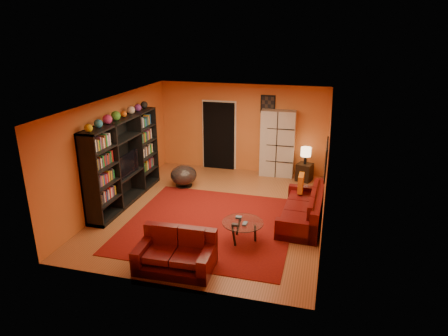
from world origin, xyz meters
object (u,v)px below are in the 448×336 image
(coffee_table, at_px, (243,224))
(bowl_chair, at_px, (184,175))
(storage_cabinet, at_px, (277,143))
(table_lamp, at_px, (306,152))
(entertainment_unit, at_px, (124,161))
(side_table, at_px, (304,172))
(loveseat, at_px, (177,253))
(sofa, at_px, (306,210))
(tv, at_px, (124,164))

(coffee_table, xyz_separation_m, bowl_chair, (-2.19, 2.49, -0.07))
(storage_cabinet, height_order, table_lamp, storage_cabinet)
(storage_cabinet, bearing_deg, coffee_table, -93.89)
(entertainment_unit, xyz_separation_m, side_table, (4.20, 2.56, -0.80))
(entertainment_unit, height_order, storage_cabinet, entertainment_unit)
(loveseat, height_order, storage_cabinet, storage_cabinet)
(loveseat, distance_m, bowl_chair, 3.90)
(sofa, xyz_separation_m, storage_cabinet, (-1.04, 2.82, 0.68))
(tv, xyz_separation_m, table_lamp, (4.15, 2.65, -0.16))
(tv, xyz_separation_m, coffee_table, (3.19, -1.13, -0.62))
(entertainment_unit, relative_size, coffee_table, 3.58)
(bowl_chair, distance_m, table_lamp, 3.45)
(side_table, relative_size, table_lamp, 1.05)
(tv, height_order, table_lamp, tv)
(coffee_table, bearing_deg, table_lamp, 75.67)
(sofa, relative_size, loveseat, 1.51)
(tv, relative_size, storage_cabinet, 0.50)
(storage_cabinet, height_order, bowl_chair, storage_cabinet)
(bowl_chair, bearing_deg, entertainment_unit, -129.29)
(storage_cabinet, distance_m, bowl_chair, 2.86)
(sofa, bearing_deg, bowl_chair, 161.03)
(coffee_table, distance_m, storage_cabinet, 4.06)
(tv, relative_size, loveseat, 0.69)
(loveseat, distance_m, table_lamp, 5.36)
(entertainment_unit, height_order, sofa, entertainment_unit)
(coffee_table, bearing_deg, bowl_chair, 131.34)
(loveseat, xyz_separation_m, storage_cabinet, (1.09, 5.22, 0.68))
(loveseat, bearing_deg, storage_cabinet, -13.83)
(coffee_table, relative_size, storage_cabinet, 0.43)
(side_table, bearing_deg, sofa, -85.39)
(table_lamp, bearing_deg, entertainment_unit, -148.70)
(coffee_table, xyz_separation_m, storage_cabinet, (0.13, 4.02, 0.58))
(sofa, relative_size, coffee_table, 2.54)
(bowl_chair, bearing_deg, table_lamp, 22.06)
(entertainment_unit, xyz_separation_m, coffee_table, (3.24, -1.22, -0.67))
(entertainment_unit, relative_size, side_table, 6.00)
(coffee_table, height_order, bowl_chair, bowl_chair)
(entertainment_unit, distance_m, storage_cabinet, 4.38)
(sofa, height_order, loveseat, same)
(entertainment_unit, relative_size, tv, 3.11)
(loveseat, xyz_separation_m, coffee_table, (0.96, 1.20, 0.09))
(tv, bearing_deg, sofa, -88.99)
(entertainment_unit, xyz_separation_m, bowl_chair, (1.04, 1.28, -0.74))
(tv, xyz_separation_m, bowl_chair, (0.99, 1.37, -0.68))
(loveseat, bearing_deg, coffee_table, -40.60)
(coffee_table, height_order, table_lamp, table_lamp)
(bowl_chair, xyz_separation_m, table_lamp, (3.16, 1.28, 0.52))
(tv, distance_m, sofa, 4.42)
(tv, bearing_deg, coffee_table, -109.47)
(bowl_chair, relative_size, table_lamp, 1.50)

